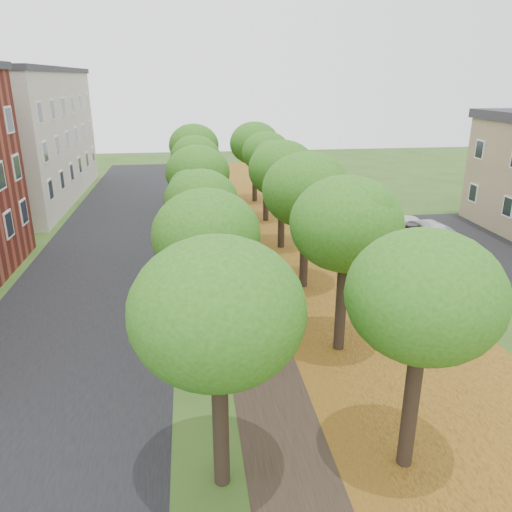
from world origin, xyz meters
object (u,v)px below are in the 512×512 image
object	(u,v)px
car_red	(439,247)
car_white	(412,228)
bench	(282,319)
car_grey	(435,244)
car_silver	(465,264)

from	to	relation	value
car_red	car_white	xyz separation A→B (m)	(0.00, 3.51, 0.08)
bench	car_white	world-z (taller)	car_white
bench	car_grey	xyz separation A→B (m)	(10.24, 7.56, 0.22)
bench	car_silver	size ratio (longest dim) A/B	0.51
car_grey	car_white	distance (m)	3.07
car_white	car_grey	bearing A→B (deg)	-178.06
bench	car_grey	world-z (taller)	car_grey
car_grey	car_red	bearing A→B (deg)	-171.43
car_silver	car_red	size ratio (longest dim) A/B	1.01
car_red	car_grey	size ratio (longest dim) A/B	0.82
car_silver	car_grey	xyz separation A→B (m)	(0.00, 3.24, 0.02)
bench	car_grey	distance (m)	12.73
car_white	bench	bearing A→B (deg)	138.03
car_grey	car_white	bearing A→B (deg)	8.57
car_grey	car_white	size ratio (longest dim) A/B	0.91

